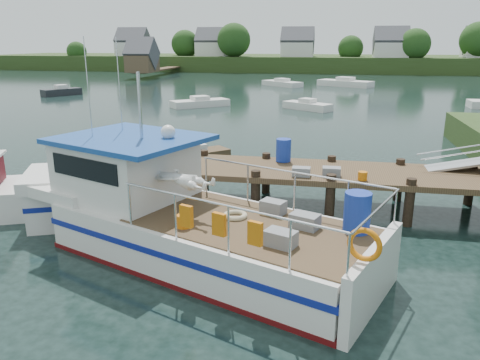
% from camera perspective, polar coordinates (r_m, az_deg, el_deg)
% --- Properties ---
extents(ground_plane, '(160.00, 160.00, 0.00)m').
position_cam_1_polar(ground_plane, '(17.33, 4.20, -2.91)').
color(ground_plane, black).
extents(far_shore, '(140.00, 42.55, 9.22)m').
position_cam_1_polar(far_shore, '(98.69, 10.20, 14.20)').
color(far_shore, '#2C421B').
rests_on(far_shore, ground).
extents(dock, '(16.60, 3.00, 4.78)m').
position_cam_1_polar(dock, '(17.27, 26.38, 3.04)').
color(dock, '#4C3824').
rests_on(dock, ground).
extents(lobster_boat, '(11.96, 7.18, 5.92)m').
position_cam_1_polar(lobster_boat, '(13.42, -8.80, -4.10)').
color(lobster_boat, silver).
rests_on(lobster_boat, ground).
extents(moored_rowboat, '(3.25, 3.21, 0.99)m').
position_cam_1_polar(moored_rowboat, '(22.91, -5.50, 2.86)').
color(moored_rowboat, '#4C3824').
rests_on(moored_rowboat, ground).
extents(moored_far, '(7.49, 5.54, 1.22)m').
position_cam_1_polar(moored_far, '(64.71, 12.70, 11.48)').
color(moored_far, silver).
rests_on(moored_far, ground).
extents(moored_a, '(5.24, 4.76, 0.98)m').
position_cam_1_polar(moored_a, '(43.44, -4.89, 9.37)').
color(moored_a, silver).
rests_on(moored_a, ground).
extents(moored_b, '(4.53, 3.75, 0.98)m').
position_cam_1_polar(moored_b, '(41.75, 8.22, 8.98)').
color(moored_b, silver).
rests_on(moored_b, ground).
extents(moored_d, '(5.87, 5.45, 1.02)m').
position_cam_1_polar(moored_d, '(63.81, 5.15, 11.67)').
color(moored_d, silver).
rests_on(moored_d, ground).
extents(moored_e, '(3.53, 4.28, 1.16)m').
position_cam_1_polar(moored_e, '(56.04, -20.94, 10.05)').
color(moored_e, black).
rests_on(moored_e, ground).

